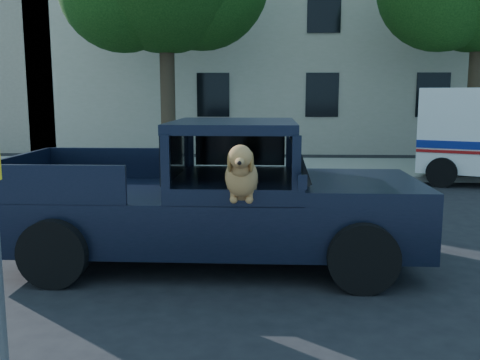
# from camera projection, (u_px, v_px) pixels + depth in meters

# --- Properties ---
(ground) EXTENTS (120.00, 120.00, 0.00)m
(ground) POSITION_uv_depth(u_px,v_px,m) (356.00, 275.00, 6.62)
(ground) COLOR black
(ground) RESTS_ON ground
(far_sidewalk) EXTENTS (60.00, 4.00, 0.15)m
(far_sidewalk) POSITION_uv_depth(u_px,v_px,m) (302.00, 168.00, 15.69)
(far_sidewalk) COLOR gray
(far_sidewalk) RESTS_ON ground
(lane_stripes) EXTENTS (21.60, 0.14, 0.01)m
(lane_stripes) POSITION_uv_depth(u_px,v_px,m) (433.00, 215.00, 9.89)
(lane_stripes) COLOR silver
(lane_stripes) RESTS_ON ground
(building_main) EXTENTS (26.00, 6.00, 9.00)m
(building_main) POSITION_uv_depth(u_px,v_px,m) (364.00, 39.00, 22.06)
(building_main) COLOR beige
(building_main) RESTS_ON ground
(pickup_truck) EXTENTS (5.28, 2.71, 1.88)m
(pickup_truck) POSITION_uv_depth(u_px,v_px,m) (208.00, 216.00, 7.04)
(pickup_truck) COLOR black
(pickup_truck) RESTS_ON ground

